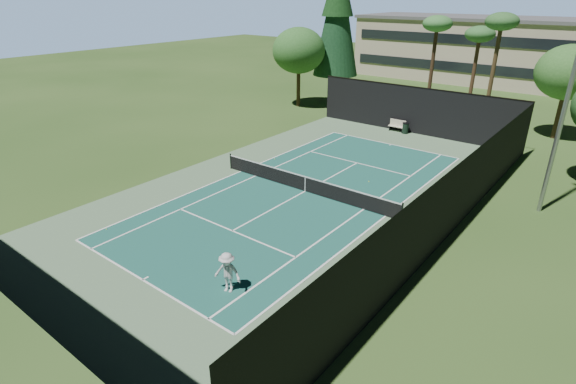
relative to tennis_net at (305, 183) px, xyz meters
name	(u,v)px	position (x,y,z in m)	size (l,w,h in m)	color
ground	(305,192)	(0.00, 0.00, -0.56)	(160.00, 160.00, 0.00)	#2F4E1D
apron_slab	(305,191)	(0.00, 0.00, -0.55)	(18.00, 32.00, 0.01)	#587B56
court_surface	(305,191)	(0.00, 0.00, -0.55)	(10.97, 23.77, 0.01)	#1B574B
court_lines	(305,191)	(0.00, 0.00, -0.54)	(11.07, 23.87, 0.01)	white
tennis_net	(305,183)	(0.00, 0.00, 0.00)	(12.90, 0.10, 1.10)	black
fence	(306,161)	(0.00, 0.06, 1.45)	(18.04, 32.05, 4.03)	black
player	(227,273)	(3.45, -10.14, 0.34)	(1.17, 0.67, 1.80)	silver
tennis_ball_a	(106,229)	(-5.29, -10.33, -0.53)	(0.06, 0.06, 0.06)	#D0F638
tennis_ball_b	(326,182)	(0.26, 1.96, -0.53)	(0.06, 0.06, 0.06)	gold
tennis_ball_c	(369,181)	(2.38, 3.80, -0.52)	(0.07, 0.07, 0.07)	#DAF337
tennis_ball_d	(275,159)	(-5.20, 3.34, -0.52)	(0.07, 0.07, 0.07)	#D3ED35
park_bench	(397,125)	(-1.32, 15.67, -0.01)	(1.50, 0.45, 1.02)	beige
trash_bin	(405,128)	(-0.46, 15.48, -0.08)	(0.56, 0.56, 0.95)	black
pine_tree	(338,10)	(-12.00, 22.00, 9.00)	(4.80, 4.80, 15.00)	#4C3420
palm_a	(437,28)	(-2.00, 24.00, 7.63)	(2.80, 2.80, 9.32)	#3F2A1B
palm_b	(480,37)	(1.50, 26.00, 6.80)	(2.80, 2.80, 8.42)	#4D3221
palm_c	(501,26)	(4.00, 23.00, 8.05)	(2.80, 2.80, 9.77)	#4E3921
decid_tree_a	(569,73)	(10.00, 22.00, 4.86)	(5.12, 5.12, 7.62)	#47331E
decid_tree_c	(299,51)	(-14.00, 18.00, 5.21)	(5.44, 5.44, 8.09)	#4E3821
campus_building	(510,51)	(0.00, 45.98, 3.65)	(40.50, 12.50, 8.30)	#C5B499
light_pole	(568,97)	(12.00, 6.00, 5.90)	(0.90, 0.25, 12.22)	#94969C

